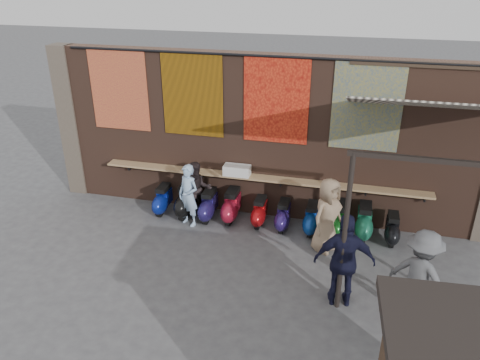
% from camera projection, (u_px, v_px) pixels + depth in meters
% --- Properties ---
extents(ground, '(70.00, 70.00, 0.00)m').
position_uv_depth(ground, '(236.00, 271.00, 9.74)').
color(ground, '#474749').
rests_on(ground, ground).
extents(brick_wall, '(10.00, 0.40, 4.00)m').
position_uv_depth(brick_wall, '(264.00, 138.00, 11.27)').
color(brick_wall, brown).
rests_on(brick_wall, ground).
extents(pier_left, '(0.50, 0.50, 4.00)m').
position_uv_depth(pier_left, '(72.00, 122.00, 12.42)').
color(pier_left, '#4C4238').
rests_on(pier_left, ground).
extents(eating_counter, '(8.00, 0.32, 0.05)m').
position_uv_depth(eating_counter, '(260.00, 178.00, 11.32)').
color(eating_counter, '#9E7A51').
rests_on(eating_counter, brick_wall).
extents(shelf_box, '(0.65, 0.30, 0.25)m').
position_uv_depth(shelf_box, '(237.00, 170.00, 11.36)').
color(shelf_box, white).
rests_on(shelf_box, eating_counter).
extents(tapestry_redgold, '(1.50, 0.02, 2.00)m').
position_uv_depth(tapestry_redgold, '(119.00, 90.00, 11.45)').
color(tapestry_redgold, maroon).
rests_on(tapestry_redgold, brick_wall).
extents(tapestry_sun, '(1.50, 0.02, 2.00)m').
position_uv_depth(tapestry_sun, '(193.00, 95.00, 11.03)').
color(tapestry_sun, '#BA720A').
rests_on(tapestry_sun, brick_wall).
extents(tapestry_orange, '(1.50, 0.02, 2.00)m').
position_uv_depth(tapestry_orange, '(276.00, 100.00, 10.59)').
color(tapestry_orange, red).
rests_on(tapestry_orange, brick_wall).
extents(tapestry_multi, '(1.50, 0.02, 2.00)m').
position_uv_depth(tapestry_multi, '(367.00, 107.00, 10.14)').
color(tapestry_multi, navy).
rests_on(tapestry_multi, brick_wall).
extents(hang_rail, '(9.50, 0.06, 0.06)m').
position_uv_depth(hang_rail, '(264.00, 56.00, 10.23)').
color(hang_rail, black).
rests_on(hang_rail, brick_wall).
extents(scooter_stool_0, '(0.34, 0.75, 0.71)m').
position_uv_depth(scooter_stool_0, '(163.00, 200.00, 11.90)').
color(scooter_stool_0, navy).
rests_on(scooter_stool_0, ground).
extents(scooter_stool_1, '(0.40, 0.88, 0.84)m').
position_uv_depth(scooter_stool_1, '(187.00, 200.00, 11.75)').
color(scooter_stool_1, black).
rests_on(scooter_stool_1, ground).
extents(scooter_stool_2, '(0.36, 0.79, 0.75)m').
position_uv_depth(scooter_stool_2, '(209.00, 205.00, 11.57)').
color(scooter_stool_2, '#1E164F').
rests_on(scooter_stool_2, ground).
extents(scooter_stool_3, '(0.37, 0.83, 0.79)m').
position_uv_depth(scooter_stool_3, '(232.00, 206.00, 11.52)').
color(scooter_stool_3, maroon).
rests_on(scooter_stool_3, ground).
extents(scooter_stool_4, '(0.32, 0.72, 0.68)m').
position_uv_depth(scooter_stool_4, '(260.00, 212.00, 11.35)').
color(scooter_stool_4, '#970B0E').
rests_on(scooter_stool_4, ground).
extents(scooter_stool_5, '(0.33, 0.73, 0.70)m').
position_uv_depth(scooter_stool_5, '(283.00, 216.00, 11.17)').
color(scooter_stool_5, '#241653').
rests_on(scooter_stool_5, ground).
extents(scooter_stool_6, '(0.34, 0.75, 0.71)m').
position_uv_depth(scooter_stool_6, '(311.00, 219.00, 11.02)').
color(scooter_stool_6, navy).
rests_on(scooter_stool_6, ground).
extents(scooter_stool_7, '(0.38, 0.85, 0.81)m').
position_uv_depth(scooter_stool_7, '(337.00, 219.00, 10.89)').
color(scooter_stool_7, '#105017').
rests_on(scooter_stool_7, ground).
extents(scooter_stool_8, '(0.38, 0.84, 0.80)m').
position_uv_depth(scooter_stool_8, '(364.00, 222.00, 10.80)').
color(scooter_stool_8, '#1A694A').
rests_on(scooter_stool_8, ground).
extents(scooter_stool_9, '(0.32, 0.71, 0.67)m').
position_uv_depth(scooter_stool_9, '(392.00, 229.00, 10.63)').
color(scooter_stool_9, black).
rests_on(scooter_stool_9, ground).
extents(diner_left, '(0.67, 0.57, 1.56)m').
position_uv_depth(diner_left, '(188.00, 195.00, 11.18)').
color(diner_left, '#A0C4E9').
rests_on(diner_left, ground).
extents(diner_right, '(0.89, 0.82, 1.48)m').
position_uv_depth(diner_right, '(197.00, 190.00, 11.52)').
color(diner_right, black).
rests_on(diner_right, ground).
extents(shopper_navy, '(1.15, 0.58, 1.88)m').
position_uv_depth(shopper_navy, '(344.00, 261.00, 8.45)').
color(shopper_navy, black).
rests_on(shopper_navy, ground).
extents(shopper_grey, '(1.31, 1.15, 1.76)m').
position_uv_depth(shopper_grey, '(420.00, 276.00, 8.16)').
color(shopper_grey, '#5A5B5F').
rests_on(shopper_grey, ground).
extents(shopper_tan, '(0.93, 1.00, 1.72)m').
position_uv_depth(shopper_tan, '(327.00, 215.00, 10.14)').
color(shopper_tan, '#997D61').
rests_on(shopper_tan, ground).
extents(awning_canvas, '(3.20, 3.28, 0.97)m').
position_uv_depth(awning_canvas, '(440.00, 105.00, 8.26)').
color(awning_canvas, beige).
rests_on(awning_canvas, brick_wall).
extents(awning_ledger, '(3.30, 0.08, 0.12)m').
position_uv_depth(awning_ledger, '(433.00, 65.00, 9.49)').
color(awning_ledger, '#33261C').
rests_on(awning_ledger, brick_wall).
extents(awning_header, '(3.00, 0.08, 0.08)m').
position_uv_depth(awning_header, '(447.00, 162.00, 7.14)').
color(awning_header, black).
rests_on(awning_header, awning_post_left).
extents(awning_post_left, '(0.09, 0.09, 3.10)m').
position_uv_depth(awning_post_left, '(345.00, 235.00, 8.10)').
color(awning_post_left, black).
rests_on(awning_post_left, ground).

